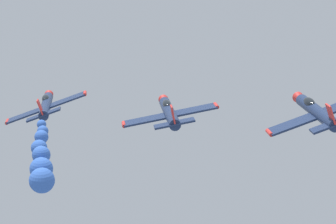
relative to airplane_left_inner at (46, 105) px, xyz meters
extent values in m
cylinder|color=navy|center=(0.01, -0.18, -0.03)|extent=(1.40, 9.00, 1.40)
cone|color=red|center=(0.01, 4.92, -0.03)|extent=(1.33, 1.20, 1.33)
cube|color=navy|center=(0.04, -0.58, -0.12)|extent=(8.75, 1.90, 3.18)
cylinder|color=red|center=(-4.30, -0.58, -1.63)|extent=(0.46, 1.40, 0.46)
cylinder|color=red|center=(4.39, -0.58, 1.38)|extent=(0.46, 1.40, 0.46)
cube|color=navy|center=(-0.01, -4.18, 0.02)|extent=(3.65, 1.20, 1.41)
cube|color=red|center=(-0.31, -4.28, 0.88)|extent=(0.66, 1.10, 1.56)
ellipsoid|color=black|center=(-0.15, 1.62, 0.44)|extent=(0.98, 2.20, 0.92)
sphere|color=blue|center=(0.00, -7.48, -0.15)|extent=(0.96, 0.96, 0.96)
sphere|color=blue|center=(0.27, -9.79, -0.20)|extent=(1.12, 1.12, 1.12)
sphere|color=blue|center=(0.30, -12.09, -0.11)|extent=(1.33, 1.33, 1.33)
sphere|color=blue|center=(0.23, -14.39, -0.46)|extent=(1.51, 1.51, 1.51)
sphere|color=blue|center=(0.58, -16.70, -0.41)|extent=(1.64, 1.64, 1.64)
sphere|color=blue|center=(0.72, -19.00, -0.91)|extent=(2.02, 2.02, 2.02)
sphere|color=blue|center=(0.92, -21.30, -1.12)|extent=(2.14, 2.14, 2.14)
cylinder|color=navy|center=(12.68, -11.12, 1.63)|extent=(1.28, 9.00, 1.28)
cone|color=red|center=(12.68, -6.02, 1.63)|extent=(1.21, 1.20, 1.21)
cube|color=navy|center=(12.70, -11.52, 1.53)|extent=(9.09, 1.90, 1.79)
cylinder|color=red|center=(8.17, -11.52, 0.72)|extent=(0.42, 1.40, 0.42)
cylinder|color=red|center=(17.22, -11.52, 2.34)|extent=(0.42, 1.40, 0.42)
cube|color=navy|center=(12.67, -15.12, 1.68)|extent=(3.77, 1.20, 0.85)
cube|color=red|center=(12.51, -15.22, 2.58)|extent=(0.42, 1.10, 1.60)
ellipsoid|color=black|center=(12.59, -9.32, 2.12)|extent=(0.91, 2.20, 0.83)
cylinder|color=navy|center=(24.66, -19.54, 3.55)|extent=(1.40, 9.00, 1.40)
cone|color=red|center=(24.66, -14.44, 3.55)|extent=(1.33, 1.20, 1.33)
cube|color=navy|center=(24.69, -19.94, 3.46)|extent=(8.74, 1.90, 3.20)
cylinder|color=red|center=(20.35, -19.94, 1.94)|extent=(0.46, 1.40, 0.46)
cube|color=navy|center=(24.64, -23.54, 3.60)|extent=(3.65, 1.20, 1.42)
cube|color=red|center=(24.34, -23.64, 4.47)|extent=(0.66, 1.10, 1.56)
ellipsoid|color=black|center=(24.49, -17.74, 4.02)|extent=(0.99, 2.20, 0.92)
camera|label=1|loc=(5.38, -74.33, 18.34)|focal=72.01mm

